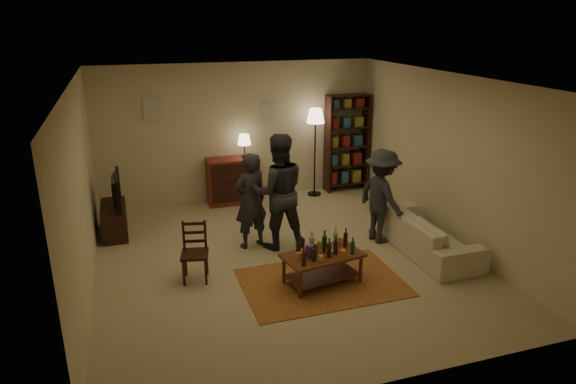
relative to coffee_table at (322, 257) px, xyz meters
name	(u,v)px	position (x,y,z in m)	size (l,w,h in m)	color
floor	(284,259)	(-0.27, 0.88, -0.39)	(6.00, 6.00, 0.00)	#C6B793
room_shell	(204,111)	(-0.92, 3.86, 1.42)	(6.00, 6.00, 6.00)	beige
rug	(322,282)	(0.00, 0.00, -0.39)	(2.20, 1.50, 0.01)	brown
coffee_table	(322,257)	(0.00, 0.00, 0.00)	(1.16, 0.76, 0.78)	brown
dining_chair	(195,250)	(-1.64, 0.67, 0.05)	(0.44, 0.44, 0.85)	black
tv_stand	(114,212)	(-2.72, 2.68, -0.01)	(0.40, 1.00, 1.06)	black
dresser	(233,179)	(-0.46, 3.59, 0.08)	(1.00, 0.50, 1.36)	maroon
bookshelf	(347,142)	(1.98, 3.66, 0.64)	(0.90, 0.34, 2.02)	black
floor_lamp	(315,122)	(1.22, 3.53, 1.13)	(0.36, 0.36, 1.79)	black
sofa	(426,233)	(1.93, 0.48, -0.09)	(2.08, 0.81, 0.61)	beige
person_left	(251,201)	(-0.63, 1.48, 0.38)	(0.56, 0.37, 1.55)	#26262D
person_right	(278,192)	(-0.22, 1.35, 0.53)	(0.90, 0.70, 1.85)	#26272E
person_by_sofa	(382,196)	(1.43, 1.04, 0.38)	(1.00, 0.57, 1.55)	#2A2931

